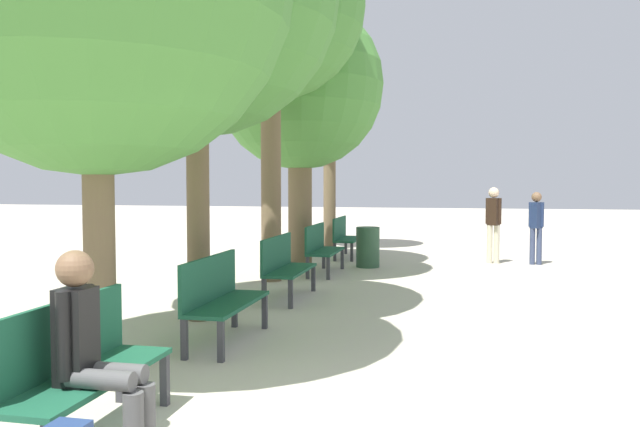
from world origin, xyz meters
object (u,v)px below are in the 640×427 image
(bench_row_2, at_px, (284,263))
(pedestrian_mid, at_px, (493,220))
(tree_row_2, at_px, (270,7))
(tree_row_4, at_px, (330,68))
(trash_bin, at_px, (368,247))
(bench_row_1, at_px, (220,294))
(tree_row_3, at_px, (300,87))
(bench_row_0, at_px, (77,362))
(pedestrian_near, at_px, (536,223))
(bench_row_4, at_px, (344,235))
(person_seated, at_px, (93,347))
(bench_row_3, at_px, (321,246))

(bench_row_2, bearing_deg, pedestrian_mid, 55.83)
(tree_row_2, distance_m, tree_row_4, 5.28)
(trash_bin, bearing_deg, tree_row_2, -123.80)
(bench_row_1, bearing_deg, pedestrian_mid, 66.18)
(bench_row_1, height_order, tree_row_4, tree_row_4)
(tree_row_2, bearing_deg, tree_row_3, 90.00)
(bench_row_0, relative_size, trash_bin, 1.83)
(bench_row_2, relative_size, trash_bin, 1.83)
(pedestrian_near, bearing_deg, trash_bin, -161.57)
(bench_row_4, bearing_deg, tree_row_4, 112.73)
(tree_row_2, relative_size, person_seated, 4.95)
(bench_row_4, relative_size, tree_row_4, 0.25)
(tree_row_3, bearing_deg, bench_row_2, -79.65)
(person_seated, xyz_separation_m, pedestrian_mid, (3.08, 10.34, 0.25))
(bench_row_2, bearing_deg, bench_row_3, 90.00)
(bench_row_4, distance_m, trash_bin, 1.70)
(bench_row_4, relative_size, tree_row_3, 0.28)
(tree_row_2, xyz_separation_m, pedestrian_near, (4.88, 3.29, -3.92))
(bench_row_0, xyz_separation_m, pedestrian_mid, (3.32, 10.15, 0.41))
(tree_row_4, xyz_separation_m, pedestrian_near, (4.88, -1.99, -3.81))
(bench_row_3, distance_m, tree_row_2, 4.45)
(tree_row_4, relative_size, pedestrian_mid, 3.66)
(bench_row_3, distance_m, tree_row_3, 3.44)
(tree_row_2, distance_m, trash_bin, 5.09)
(tree_row_4, bearing_deg, bench_row_1, -85.93)
(bench_row_0, bearing_deg, tree_row_2, 95.64)
(bench_row_0, distance_m, tree_row_2, 8.11)
(pedestrian_mid, bearing_deg, trash_bin, -155.78)
(bench_row_1, distance_m, pedestrian_mid, 8.24)
(bench_row_4, relative_size, person_seated, 1.15)
(pedestrian_near, xyz_separation_m, pedestrian_mid, (-0.88, 0.01, 0.06))
(bench_row_3, height_order, person_seated, person_seated)
(bench_row_2, height_order, pedestrian_near, pedestrian_near)
(tree_row_4, bearing_deg, pedestrian_near, -22.18)
(pedestrian_near, height_order, pedestrian_mid, pedestrian_mid)
(bench_row_2, distance_m, tree_row_4, 8.07)
(bench_row_0, height_order, trash_bin, bench_row_0)
(bench_row_3, bearing_deg, pedestrian_mid, 34.28)
(bench_row_2, height_order, bench_row_3, same)
(bench_row_2, xyz_separation_m, bench_row_4, (0.00, 5.26, 0.00))
(tree_row_3, distance_m, pedestrian_mid, 5.02)
(trash_bin, bearing_deg, bench_row_4, 116.48)
(bench_row_0, distance_m, person_seated, 0.35)
(tree_row_2, bearing_deg, bench_row_2, -67.05)
(person_seated, bearing_deg, bench_row_4, 91.29)
(bench_row_0, distance_m, bench_row_1, 2.63)
(tree_row_2, height_order, pedestrian_near, tree_row_2)
(bench_row_0, distance_m, bench_row_4, 10.52)
(bench_row_1, distance_m, bench_row_3, 5.26)
(bench_row_2, bearing_deg, trash_bin, 78.56)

